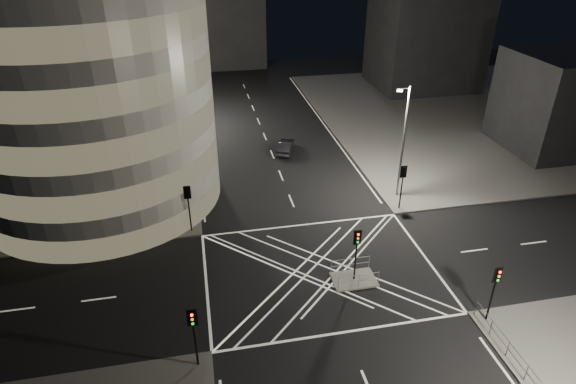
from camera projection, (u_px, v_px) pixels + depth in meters
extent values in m
plane|color=black|center=(320.00, 271.00, 34.10)|extent=(120.00, 120.00, 0.00)
cube|color=#595653|center=(484.00, 113.00, 62.16)|extent=(42.00, 42.00, 0.15)
cube|color=slate|center=(354.00, 280.00, 33.13)|extent=(3.00, 2.00, 0.15)
cylinder|color=#999690|center=(79.00, 55.00, 37.11)|extent=(20.00, 20.00, 25.00)
cube|color=#999690|center=(70.00, 17.00, 60.74)|extent=(24.00, 16.00, 22.00)
cube|color=black|center=(426.00, 34.00, 69.05)|extent=(14.00, 12.00, 15.00)
cube|color=black|center=(559.00, 102.00, 50.45)|extent=(10.00, 10.00, 10.00)
cube|color=black|center=(208.00, 11.00, 78.59)|extent=(18.00, 8.00, 18.00)
cylinder|color=black|center=(168.00, 203.00, 39.18)|extent=(0.32, 0.32, 2.95)
ellipsoid|color=black|center=(164.00, 174.00, 37.92)|extent=(4.01, 4.01, 4.62)
cylinder|color=black|center=(168.00, 165.00, 44.07)|extent=(0.32, 0.32, 3.93)
ellipsoid|color=black|center=(164.00, 131.00, 42.43)|extent=(5.05, 5.05, 5.81)
cylinder|color=black|center=(170.00, 143.00, 49.36)|extent=(0.32, 0.32, 3.29)
ellipsoid|color=black|center=(166.00, 119.00, 48.05)|extent=(3.70, 3.70, 4.26)
cylinder|color=black|center=(170.00, 119.00, 54.31)|extent=(0.32, 0.32, 4.00)
ellipsoid|color=black|center=(166.00, 92.00, 52.76)|extent=(4.26, 4.26, 4.90)
cylinder|color=black|center=(171.00, 106.00, 59.67)|extent=(0.32, 0.32, 3.08)
ellipsoid|color=black|center=(168.00, 86.00, 58.42)|extent=(3.65, 3.65, 4.20)
cylinder|color=black|center=(190.00, 214.00, 37.58)|extent=(0.12, 0.12, 3.00)
cube|color=black|center=(187.00, 192.00, 36.63)|extent=(0.28, 0.22, 0.90)
cube|color=black|center=(187.00, 192.00, 36.63)|extent=(0.55, 0.04, 1.10)
cylinder|color=black|center=(196.00, 345.00, 25.96)|extent=(0.12, 0.12, 3.00)
cube|color=black|center=(192.00, 318.00, 25.00)|extent=(0.28, 0.22, 0.90)
cube|color=black|center=(192.00, 318.00, 25.00)|extent=(0.55, 0.04, 1.10)
cylinder|color=black|center=(401.00, 192.00, 40.63)|extent=(0.12, 0.12, 3.00)
cube|color=black|center=(404.00, 172.00, 39.67)|extent=(0.28, 0.22, 0.90)
cube|color=black|center=(404.00, 172.00, 39.67)|extent=(0.55, 0.04, 1.10)
cylinder|color=black|center=(491.00, 300.00, 29.00)|extent=(0.12, 0.12, 3.00)
cube|color=black|center=(498.00, 275.00, 28.05)|extent=(0.28, 0.22, 0.90)
cube|color=black|center=(498.00, 275.00, 28.05)|extent=(0.55, 0.04, 1.10)
cylinder|color=black|center=(355.00, 261.00, 32.35)|extent=(0.12, 0.12, 3.00)
cube|color=black|center=(357.00, 237.00, 31.40)|extent=(0.28, 0.22, 0.90)
cube|color=black|center=(357.00, 237.00, 31.40)|extent=(0.55, 0.04, 1.10)
cylinder|color=slate|center=(176.00, 147.00, 40.19)|extent=(0.20, 0.20, 10.00)
cylinder|color=slate|center=(174.00, 90.00, 37.90)|extent=(0.90, 0.10, 0.10)
cube|color=slate|center=(180.00, 91.00, 38.03)|extent=(0.50, 0.25, 0.18)
cube|color=white|center=(181.00, 93.00, 38.08)|extent=(0.42, 0.20, 0.05)
cylinder|color=slate|center=(176.00, 85.00, 55.58)|extent=(0.20, 0.20, 10.00)
cylinder|color=slate|center=(175.00, 42.00, 53.29)|extent=(0.90, 0.10, 0.10)
cube|color=slate|center=(179.00, 43.00, 53.42)|extent=(0.50, 0.25, 0.18)
cube|color=white|center=(179.00, 44.00, 53.47)|extent=(0.42, 0.20, 0.05)
cylinder|color=slate|center=(403.00, 143.00, 40.92)|extent=(0.20, 0.20, 10.00)
cylinder|color=slate|center=(405.00, 88.00, 38.47)|extent=(0.90, 0.10, 0.10)
cube|color=slate|center=(399.00, 90.00, 38.44)|extent=(0.50, 0.25, 0.18)
cube|color=white|center=(399.00, 91.00, 38.49)|extent=(0.42, 0.20, 0.05)
cube|color=slate|center=(359.00, 281.00, 32.05)|extent=(2.80, 0.06, 1.10)
cube|color=slate|center=(350.00, 264.00, 33.59)|extent=(2.80, 0.06, 1.10)
imported|color=black|center=(285.00, 146.00, 51.38)|extent=(2.71, 4.28, 1.33)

